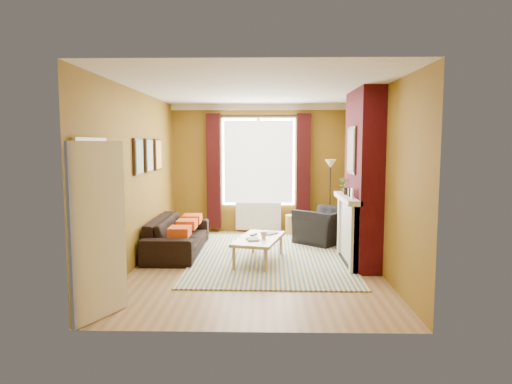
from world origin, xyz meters
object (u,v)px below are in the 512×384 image
wicker_stool (293,225)px  floor_lamp (330,176)px  armchair (325,226)px  sofa (178,235)px  coffee_table (259,240)px

wicker_stool → floor_lamp: size_ratio=0.27×
armchair → sofa: bearing=-33.1°
sofa → coffee_table: size_ratio=1.58×
sofa → wicker_stool: size_ratio=4.97×
armchair → coffee_table: 1.97m
armchair → coffee_table: (-1.28, -1.49, 0.04)m
sofa → coffee_table: (1.47, -0.67, 0.06)m
sofa → floor_lamp: 3.42m
coffee_table → wicker_stool: size_ratio=3.15×
coffee_table → floor_lamp: floor_lamp is taller
sofa → armchair: size_ratio=2.08×
wicker_stool → floor_lamp: bearing=-14.8°
sofa → wicker_stool: sofa is taller
armchair → wicker_stool: bearing=-105.7°
wicker_stool → coffee_table: bearing=-106.5°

